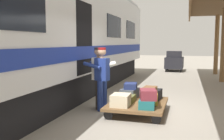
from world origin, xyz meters
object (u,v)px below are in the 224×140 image
Objects in this scene: suitcase_olive_duffel at (125,98)px; suitcase_navy_fabric at (131,86)px; baggage_tug at (174,61)px; suitcase_brown_leather at (150,90)px; train_car at (38,35)px; suitcase_yellow_case at (150,98)px; suitcase_teal_softside at (147,104)px; suitcase_black_hardshell at (153,94)px; suitcase_burgundy_valise at (148,94)px; porter_by_door at (99,76)px; suitcase_slate_roller at (130,93)px; porter_in_overalls at (101,76)px; suitcase_cream_canvas at (121,100)px; luggage_cart at (138,104)px.

suitcase_navy_fabric reaches higher than suitcase_olive_duffel.
suitcase_brown_leather is at bearing 89.52° from baggage_tug.
train_car is 3.77m from suitcase_yellow_case.
suitcase_teal_softside is 0.81m from suitcase_olive_duffel.
suitcase_yellow_case is (0.00, 0.49, 0.00)m from suitcase_black_hardshell.
train_car is at bearing -4.81° from suitcase_yellow_case.
suitcase_navy_fabric is (0.63, -0.96, 0.02)m from suitcase_burgundy_valise.
porter_by_door reaches higher than suitcase_teal_softside.
suitcase_slate_roller is at bearing -160.51° from porter_by_door.
suitcase_teal_softside is 0.22m from suitcase_burgundy_valise.
train_car is 34.45× the size of suitcase_yellow_case.
porter_in_overalls is 10.37m from baggage_tug.
suitcase_black_hardshell is 1.27× the size of suitcase_navy_fabric.
porter_in_overalls reaches higher than suitcase_yellow_case.
suitcase_yellow_case is at bearing 180.00° from suitcase_olive_duffel.
suitcase_teal_softside is at bearing 122.28° from suitcase_navy_fabric.
suitcase_cream_canvas is 1.01× the size of suitcase_brown_leather.
train_car reaches higher than suitcase_cream_canvas.
suitcase_yellow_case reaches higher than suitcase_slate_roller.
suitcase_brown_leather reaches higher than luggage_cart.
luggage_cart is 4.05× the size of suitcase_navy_fabric.
porter_in_overalls is (1.33, -0.06, 0.49)m from suitcase_yellow_case.
suitcase_brown_leather reaches higher than suitcase_cream_canvas.
suitcase_slate_roller is at bearing -56.77° from luggage_cart.
suitcase_burgundy_valise is at bearing 89.71° from baggage_tug.
porter_by_door reaches higher than suitcase_cream_canvas.
suitcase_navy_fabric is at bearing -38.70° from suitcase_brown_leather.
train_car reaches higher than suitcase_slate_roller.
train_car is 3.68m from suitcase_brown_leather.
suitcase_slate_roller is 0.32× the size of porter_in_overalls.
suitcase_burgundy_valise is at bearing -178.61° from suitcase_cream_canvas.
train_car reaches higher than suitcase_yellow_case.
suitcase_yellow_case is (-3.39, 0.29, -1.63)m from train_car.
suitcase_olive_duffel is at bearing 37.35° from suitcase_black_hardshell.
suitcase_olive_duffel is 1.15× the size of suitcase_cream_canvas.
suitcase_slate_roller is at bearing -11.51° from suitcase_navy_fabric.
suitcase_slate_roller is 1.11× the size of suitcase_cream_canvas.
suitcase_teal_softside is 1.69m from porter_by_door.
baggage_tug is (-1.52, -10.13, -0.30)m from porter_by_door.
suitcase_cream_canvas is at bearing 37.35° from suitcase_yellow_case.
train_car is at bearing -5.92° from suitcase_olive_duffel.
suitcase_burgundy_valise is (-0.34, 0.47, 0.37)m from luggage_cart.
porter_in_overalls reaches higher than suitcase_burgundy_valise.
suitcase_slate_roller reaches higher than suitcase_teal_softside.
porter_by_door is (1.43, -0.20, 0.28)m from suitcase_brown_leather.
suitcase_teal_softside is at bearing 90.00° from suitcase_black_hardshell.
luggage_cart is at bearing -56.77° from suitcase_teal_softside.
suitcase_brown_leather is 1.47m from porter_by_door.
baggage_tug is at bearing -90.42° from suitcase_black_hardshell.
porter_in_overalls is at bearing -22.62° from suitcase_teal_softside.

